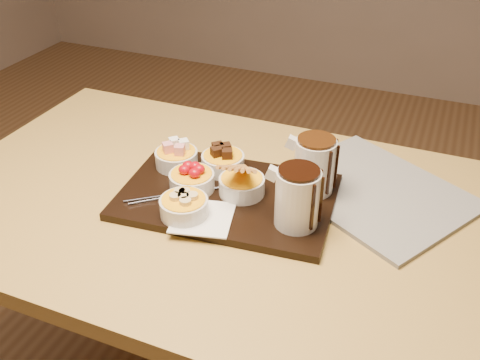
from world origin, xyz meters
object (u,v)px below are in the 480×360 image
at_px(newspaper, 373,191).
at_px(serving_board, 227,197).
at_px(dining_table, 203,231).
at_px(bowl_strawberries, 192,181).
at_px(pitcher_dark_chocolate, 297,198).
at_px(pitcher_milk_chocolate, 314,166).

bearing_deg(newspaper, serving_board, -122.40).
height_order(dining_table, serving_board, serving_board).
bearing_deg(serving_board, bowl_strawberries, -176.42).
relative_size(serving_board, newspaper, 1.17).
bearing_deg(pitcher_dark_chocolate, newspaper, 52.60).
bearing_deg(dining_table, pitcher_dark_chocolate, -8.74).
xyz_separation_m(serving_board, pitcher_milk_chocolate, (0.17, 0.09, 0.07)).
relative_size(bowl_strawberries, pitcher_milk_chocolate, 0.83).
xyz_separation_m(pitcher_milk_chocolate, newspaper, (0.12, 0.06, -0.07)).
xyz_separation_m(bowl_strawberries, pitcher_milk_chocolate, (0.25, 0.10, 0.04)).
height_order(serving_board, newspaper, serving_board).
height_order(pitcher_milk_chocolate, newspaper, pitcher_milk_chocolate).
relative_size(dining_table, pitcher_dark_chocolate, 9.90).
xyz_separation_m(dining_table, pitcher_milk_chocolate, (0.23, 0.10, 0.18)).
bearing_deg(pitcher_dark_chocolate, serving_board, 160.02).
height_order(bowl_strawberries, pitcher_milk_chocolate, pitcher_milk_chocolate).
relative_size(dining_table, serving_board, 2.61).
xyz_separation_m(dining_table, newspaper, (0.35, 0.16, 0.10)).
bearing_deg(bowl_strawberries, serving_board, 8.81).
xyz_separation_m(serving_board, newspaper, (0.29, 0.15, -0.00)).
bearing_deg(dining_table, serving_board, 8.87).
distance_m(pitcher_dark_chocolate, pitcher_milk_chocolate, 0.13).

